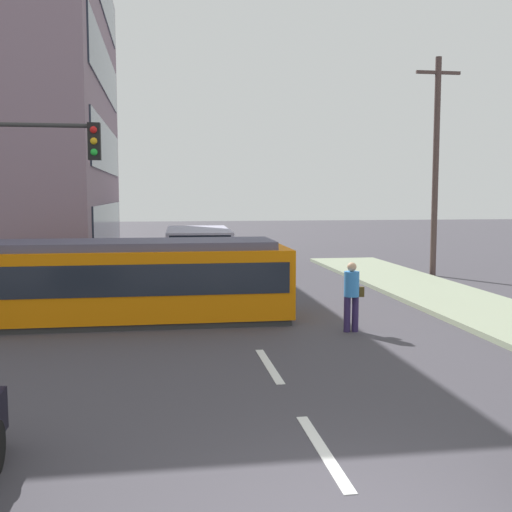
% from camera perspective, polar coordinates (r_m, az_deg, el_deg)
% --- Properties ---
extents(ground_plane, '(120.00, 120.00, 0.00)m').
position_cam_1_polar(ground_plane, '(15.93, -1.30, -6.17)').
color(ground_plane, '#403D44').
extents(lane_stripe_1, '(0.16, 2.40, 0.01)m').
position_cam_1_polar(lane_stripe_1, '(8.39, 6.14, -17.28)').
color(lane_stripe_1, silver).
rests_on(lane_stripe_1, ground).
extents(lane_stripe_2, '(0.16, 2.40, 0.01)m').
position_cam_1_polar(lane_stripe_2, '(12.09, 1.20, -10.00)').
color(lane_stripe_2, silver).
rests_on(lane_stripe_2, ground).
extents(lane_stripe_3, '(0.16, 2.40, 0.01)m').
position_cam_1_polar(lane_stripe_3, '(22.48, -3.51, -2.68)').
color(lane_stripe_3, silver).
rests_on(lane_stripe_3, ground).
extents(lane_stripe_4, '(0.16, 2.40, 0.01)m').
position_cam_1_polar(lane_stripe_4, '(28.41, -4.62, -0.93)').
color(lane_stripe_4, silver).
rests_on(lane_stripe_4, ground).
extents(streetcar_tram, '(8.10, 2.58, 2.09)m').
position_cam_1_polar(streetcar_tram, '(16.31, -11.31, -2.14)').
color(streetcar_tram, orange).
rests_on(streetcar_tram, ground).
extents(city_bus, '(2.69, 5.64, 1.86)m').
position_cam_1_polar(city_bus, '(25.50, -5.32, 0.71)').
color(city_bus, '#A8A5BF').
rests_on(city_bus, ground).
extents(pedestrian_crossing, '(0.50, 0.36, 1.67)m').
position_cam_1_polar(pedestrian_crossing, '(14.96, 8.78, -3.34)').
color(pedestrian_crossing, '#2B1E48').
rests_on(pedestrian_crossing, ground).
extents(parked_sedan_mid, '(1.99, 4.12, 1.19)m').
position_cam_1_polar(parked_sedan_mid, '(20.52, -17.45, -1.99)').
color(parked_sedan_mid, maroon).
rests_on(parked_sedan_mid, ground).
extents(parked_sedan_far, '(2.07, 4.34, 1.19)m').
position_cam_1_polar(parked_sedan_far, '(26.00, -15.84, -0.37)').
color(parked_sedan_far, '#2E5D2B').
rests_on(parked_sedan_far, ground).
extents(traffic_light_mast, '(2.93, 0.33, 5.02)m').
position_cam_1_polar(traffic_light_mast, '(15.08, -20.49, 6.30)').
color(traffic_light_mast, '#333333').
rests_on(traffic_light_mast, ground).
extents(utility_pole_mid, '(1.80, 0.24, 8.60)m').
position_cam_1_polar(utility_pole_mid, '(25.84, 16.16, 8.16)').
color(utility_pole_mid, '#4B3937').
rests_on(utility_pole_mid, ground).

